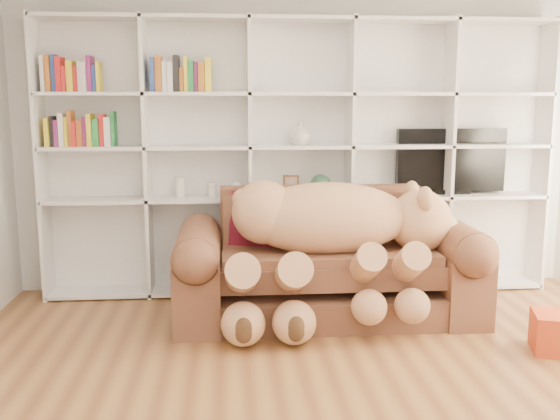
{
  "coord_description": "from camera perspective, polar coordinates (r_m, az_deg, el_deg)",
  "views": [
    {
      "loc": [
        -0.63,
        -3.11,
        1.69
      ],
      "look_at": [
        -0.23,
        1.63,
        0.86
      ],
      "focal_mm": 40.0,
      "sensor_mm": 36.0,
      "label": 1
    }
  ],
  "objects": [
    {
      "name": "tv",
      "position": [
        5.84,
        15.33,
        4.29
      ],
      "size": [
        0.99,
        0.18,
        0.58
      ],
      "color": "black",
      "rests_on": "bookshelf"
    },
    {
      "name": "figurine_tall",
      "position": [
        5.48,
        -9.1,
        2.06
      ],
      "size": [
        0.1,
        0.1,
        0.18
      ],
      "primitive_type": "cylinder",
      "rotation": [
        0.0,
        0.0,
        0.09
      ],
      "color": "beige",
      "rests_on": "bookshelf"
    },
    {
      "name": "green_vase",
      "position": [
        5.52,
        3.71,
        2.29
      ],
      "size": [
        0.19,
        0.19,
        0.19
      ],
      "primitive_type": "sphere",
      "color": "#316041",
      "rests_on": "bookshelf"
    },
    {
      "name": "shelf_vase",
      "position": [
        5.45,
        1.81,
        7.0
      ],
      "size": [
        0.2,
        0.2,
        0.2
      ],
      "primitive_type": "imported",
      "rotation": [
        0.0,
        0.0,
        -0.08
      ],
      "color": "beige",
      "rests_on": "bookshelf"
    },
    {
      "name": "gift_box",
      "position": [
        4.72,
        24.12,
        -10.22
      ],
      "size": [
        0.41,
        0.4,
        0.27
      ],
      "primitive_type": "cube",
      "rotation": [
        0.0,
        0.0,
        -0.3
      ],
      "color": "#BF3B19",
      "rests_on": "floor"
    },
    {
      "name": "floor",
      "position": [
        3.59,
        6.18,
        -18.2
      ],
      "size": [
        5.0,
        5.0,
        0.0
      ],
      "primitive_type": "plane",
      "color": "brown",
      "rests_on": "ground"
    },
    {
      "name": "snow_globe",
      "position": [
        5.46,
        -3.97,
        1.93
      ],
      "size": [
        0.12,
        0.12,
        0.12
      ],
      "primitive_type": "sphere",
      "color": "white",
      "rests_on": "bookshelf"
    },
    {
      "name": "sofa",
      "position": [
        4.99,
        4.26,
        -5.4
      ],
      "size": [
        2.36,
        1.02,
        0.99
      ],
      "color": "brown",
      "rests_on": "floor"
    },
    {
      "name": "throw_pillow",
      "position": [
        5.01,
        -1.83,
        -1.02
      ],
      "size": [
        0.52,
        0.38,
        0.49
      ],
      "primitive_type": "cube",
      "rotation": [
        -0.24,
        0.0,
        -0.29
      ],
      "color": "maroon",
      "rests_on": "sofa"
    },
    {
      "name": "picture_frame",
      "position": [
        5.49,
        1.01,
        2.29
      ],
      "size": [
        0.14,
        0.05,
        0.18
      ],
      "primitive_type": "cube",
      "rotation": [
        0.0,
        0.0,
        -0.2
      ],
      "color": "brown",
      "rests_on": "bookshelf"
    },
    {
      "name": "teddy_bear",
      "position": [
        4.72,
        4.64,
        -2.19
      ],
      "size": [
        1.87,
        1.0,
        1.09
      ],
      "rotation": [
        0.0,
        0.0,
        0.13
      ],
      "color": "tan",
      "rests_on": "sofa"
    },
    {
      "name": "bookshelf",
      "position": [
        5.49,
        -0.73,
        5.91
      ],
      "size": [
        4.43,
        0.35,
        2.4
      ],
      "color": "white",
      "rests_on": "floor"
    },
    {
      "name": "wall_back",
      "position": [
        5.65,
        1.62,
        6.47
      ],
      "size": [
        5.0,
        0.02,
        2.7
      ],
      "primitive_type": "cube",
      "color": "silver",
      "rests_on": "floor"
    },
    {
      "name": "figurine_short",
      "position": [
        5.47,
        -6.22,
        1.87
      ],
      "size": [
        0.1,
        0.1,
        0.13
      ],
      "primitive_type": "cylinder",
      "rotation": [
        0.0,
        0.0,
        -0.34
      ],
      "color": "beige",
      "rests_on": "bookshelf"
    }
  ]
}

